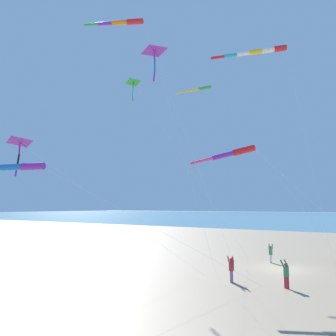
% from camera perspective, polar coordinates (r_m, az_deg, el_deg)
% --- Properties ---
extents(ground_plane, '(600.00, 600.00, 0.00)m').
position_cam_1_polar(ground_plane, '(31.21, 19.32, -16.17)').
color(ground_plane, gray).
extents(person_adult_flyer, '(0.56, 0.45, 1.75)m').
position_cam_1_polar(person_adult_flyer, '(33.80, 17.40, -13.85)').
color(person_adult_flyer, silver).
rests_on(person_adult_flyer, ground_plane).
extents(person_child_green_jacket, '(0.61, 0.65, 1.82)m').
position_cam_1_polar(person_child_green_jacket, '(23.94, 19.83, -16.78)').
color(person_child_green_jacket, '#B72833').
rests_on(person_child_green_jacket, ground_plane).
extents(person_child_grey_jacket, '(0.60, 0.48, 1.87)m').
position_cam_1_polar(person_child_grey_jacket, '(24.76, 10.95, -16.63)').
color(person_child_grey_jacket, '#8E6B9E').
rests_on(person_child_grey_jacket, ground_plane).
extents(kite_delta_checkered_midright, '(4.91, 3.92, 17.41)m').
position_cam_1_polar(kite_delta_checkered_midright, '(26.53, -2.37, 19.55)').
color(kite_delta_checkered_midright, purple).
rests_on(kite_delta_checkered_midright, ground_plane).
extents(kite_delta_purple_drifting, '(6.55, 11.85, 19.90)m').
position_cam_1_polar(kite_delta_purple_drifting, '(39.17, -6.01, 14.49)').
color(kite_delta_purple_drifting, green).
rests_on(kite_delta_purple_drifting, ground_plane).
extents(kite_delta_red_high_left, '(12.20, 8.03, 9.80)m').
position_cam_1_polar(kite_delta_red_high_left, '(23.08, -24.27, 4.08)').
color(kite_delta_red_high_left, purple).
rests_on(kite_delta_red_high_left, ground_plane).
extents(kite_windsock_orange_high_right, '(13.65, 15.40, 7.83)m').
position_cam_1_polar(kite_windsock_orange_high_right, '(21.37, -26.43, 0.07)').
color(kite_windsock_orange_high_right, purple).
rests_on(kite_windsock_orange_high_right, ground_plane).
extents(kite_windsock_small_distant, '(2.31, 18.39, 20.51)m').
position_cam_1_polar(kite_windsock_small_distant, '(42.99, 5.41, 13.46)').
color(kite_windsock_small_distant, green).
rests_on(kite_windsock_small_distant, ground_plane).
extents(kite_windsock_long_streamer_left, '(6.27, 8.58, 20.56)m').
position_cam_1_polar(kite_windsock_long_streamer_left, '(33.68, 15.57, 18.92)').
color(kite_windsock_long_streamer_left, red).
rests_on(kite_windsock_long_streamer_left, ground_plane).
extents(kite_windsock_blue_topmost, '(15.52, 11.85, 10.36)m').
position_cam_1_polar(kite_windsock_blue_topmost, '(26.91, 11.20, 2.55)').
color(kite_windsock_blue_topmost, red).
rests_on(kite_windsock_blue_topmost, ground_plane).
extents(kite_windsock_white_trailing, '(5.42, 11.25, 20.68)m').
position_cam_1_polar(kite_windsock_white_trailing, '(29.50, -8.07, 23.71)').
color(kite_windsock_white_trailing, red).
rests_on(kite_windsock_white_trailing, ground_plane).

